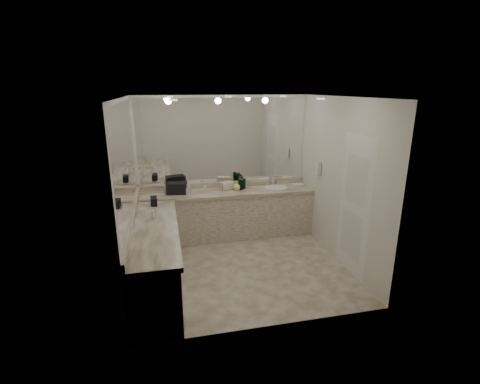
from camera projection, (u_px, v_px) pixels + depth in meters
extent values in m
plane|color=beige|center=(241.00, 266.00, 5.54)|extent=(3.20, 3.20, 0.00)
plane|color=white|center=(241.00, 97.00, 4.79)|extent=(3.20, 3.20, 0.00)
cube|color=silver|center=(224.00, 166.00, 6.57)|extent=(3.20, 0.02, 2.60)
cube|color=silver|center=(129.00, 194.00, 4.83)|extent=(0.02, 3.00, 2.60)
cube|color=silver|center=(340.00, 181.00, 5.50)|extent=(0.02, 3.00, 2.60)
cube|color=beige|center=(227.00, 215.00, 6.54)|extent=(3.20, 0.60, 0.84)
cube|color=beige|center=(227.00, 192.00, 6.40)|extent=(3.20, 0.64, 0.06)
cube|color=beige|center=(156.00, 259.00, 4.87)|extent=(0.60, 2.40, 0.84)
cube|color=beige|center=(154.00, 229.00, 4.74)|extent=(0.64, 2.42, 0.06)
cube|color=beige|center=(224.00, 184.00, 6.65)|extent=(3.20, 0.04, 0.10)
cube|color=beige|center=(133.00, 218.00, 4.94)|extent=(0.04, 3.00, 0.10)
cube|color=white|center=(223.00, 141.00, 6.42)|extent=(3.12, 0.01, 1.55)
cube|color=white|center=(127.00, 161.00, 4.70)|extent=(0.01, 2.92, 1.55)
cylinder|color=white|center=(276.00, 188.00, 6.60)|extent=(0.44, 0.44, 0.03)
cube|color=silver|center=(273.00, 181.00, 6.78)|extent=(0.24, 0.16, 0.14)
cube|color=white|center=(318.00, 169.00, 6.13)|extent=(0.06, 0.10, 0.24)
cube|color=white|center=(354.00, 206.00, 5.10)|extent=(0.02, 0.82, 2.10)
cube|color=black|center=(177.00, 188.00, 6.21)|extent=(0.38, 0.28, 0.20)
cube|color=black|center=(154.00, 201.00, 5.63)|extent=(0.11, 0.23, 0.12)
cube|color=beige|center=(227.00, 186.00, 6.47)|extent=(0.27, 0.22, 0.14)
cube|color=white|center=(298.00, 185.00, 6.71)|extent=(0.22, 0.15, 0.04)
cylinder|color=white|center=(153.00, 215.00, 5.01)|extent=(0.05, 0.05, 0.12)
imported|color=beige|center=(188.00, 187.00, 6.25)|extent=(0.10, 0.10, 0.22)
imported|color=silver|center=(188.00, 190.00, 6.16)|extent=(0.09, 0.10, 0.18)
imported|color=#EFEA84|center=(237.00, 186.00, 6.43)|extent=(0.15, 0.15, 0.16)
cylinder|color=#16532A|center=(241.00, 185.00, 6.43)|extent=(0.07, 0.07, 0.20)
cylinder|color=#16532A|center=(244.00, 183.00, 6.57)|extent=(0.07, 0.07, 0.18)
cylinder|color=#16532A|center=(241.00, 182.00, 6.59)|extent=(0.07, 0.07, 0.21)
cylinder|color=#16532A|center=(240.00, 184.00, 6.49)|extent=(0.07, 0.07, 0.19)
cylinder|color=#16532A|center=(244.00, 184.00, 6.49)|extent=(0.07, 0.07, 0.20)
cylinder|color=#9966B2|center=(166.00, 191.00, 6.19)|extent=(0.04, 0.04, 0.11)
cylinder|color=white|center=(205.00, 189.00, 6.37)|extent=(0.06, 0.06, 0.10)
cylinder|color=silver|center=(188.00, 190.00, 6.27)|extent=(0.06, 0.06, 0.10)
cylinder|color=white|center=(228.00, 187.00, 6.48)|extent=(0.06, 0.06, 0.09)
cylinder|color=#F2D84C|center=(226.00, 187.00, 6.45)|extent=(0.06, 0.06, 0.11)
cylinder|color=#E57F66|center=(187.00, 191.00, 6.24)|extent=(0.06, 0.06, 0.09)
cylinder|color=#9966B2|center=(223.00, 188.00, 6.41)|extent=(0.04, 0.04, 0.09)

